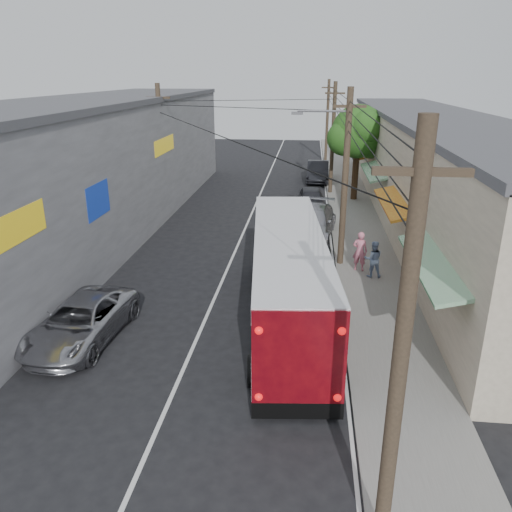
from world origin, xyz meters
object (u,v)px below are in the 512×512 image
Objects in this scene: pedestrian_far at (373,259)px; parked_car_far at (318,171)px; jeepney at (81,322)px; parked_suv at (311,223)px; coach_bus at (288,277)px; parked_car_mid at (311,199)px; pedestrian_near at (360,251)px.

parked_car_far is at bearing -87.12° from pedestrian_far.
jeepney is 0.86× the size of parked_suv.
coach_bus reaches higher than parked_car_far.
pedestrian_far reaches higher than jeepney.
parked_car_far is at bearing 95.94° from parked_suv.
parked_car_mid is at bearing 81.69° from coach_bus.
pedestrian_near reaches higher than parked_car_mid.
parked_car_far is (0.51, 9.48, 0.09)m from parked_car_mid.
parked_car_mid is (0.00, 5.95, -0.11)m from parked_suv.
parked_car_far is 21.17m from pedestrian_far.
parked_suv is at bearing -67.36° from pedestrian_far.
pedestrian_near is at bearing -83.92° from parked_car_far.
jeepney is 12.19m from pedestrian_far.
parked_car_mid reaches higher than jeepney.
pedestrian_far reaches higher than parked_car_far.
coach_bus is 5.62m from pedestrian_far.
jeepney is 2.78× the size of pedestrian_near.
jeepney is at bearing 53.56° from pedestrian_near.
parked_car_mid is at bearing 97.82° from parked_suv.
coach_bus reaches higher than pedestrian_far.
parked_car_far is 3.08× the size of pedestrian_far.
pedestrian_far is at bearing -82.69° from parked_car_far.
parked_car_mid is 11.09m from pedestrian_near.
parked_suv is 3.21× the size of pedestrian_near.
parked_car_mid is 2.37× the size of pedestrian_near.
parked_suv is 5.96m from parked_car_mid.
pedestrian_near is at bearing 40.50° from jeepney.
pedestrian_far is at bearing 143.25° from pedestrian_near.
coach_bus is at bearing -95.97° from parked_car_mid.
parked_car_mid is (7.60, 18.08, 0.03)m from jeepney.
jeepney is 14.31m from parked_suv.
pedestrian_far is (2.71, -11.57, 0.20)m from parked_car_mid.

